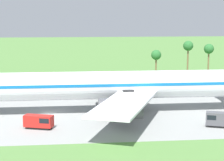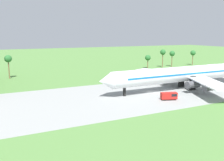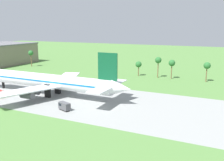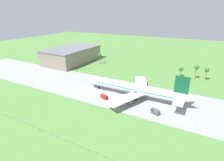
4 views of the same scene
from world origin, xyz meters
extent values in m
plane|color=#517F3D|center=(0.00, 0.00, 0.00)|extent=(600.00, 600.00, 0.00)
cube|color=gray|center=(0.00, 0.00, 0.01)|extent=(320.00, 44.00, 0.02)
cylinder|color=white|center=(13.58, -0.93, 6.10)|extent=(61.81, 6.02, 6.02)
cone|color=white|center=(-19.74, -0.93, 6.10)|extent=(4.82, 5.90, 5.90)
cube|color=#146BB7|center=(13.58, -0.93, 6.55)|extent=(52.54, 6.15, 0.60)
cube|color=white|center=(14.73, -13.90, 5.04)|extent=(16.98, 26.99, 0.44)
cube|color=white|center=(14.73, 12.04, 5.04)|extent=(16.98, 26.99, 0.44)
cylinder|color=#4C4C51|center=(12.79, -8.16, 3.29)|extent=(5.42, 2.71, 2.71)
cylinder|color=#4C4C51|center=(15.22, -14.18, 3.29)|extent=(5.42, 2.71, 2.71)
cylinder|color=#4C4C51|center=(12.79, 6.30, 3.29)|extent=(5.42, 2.71, 2.71)
cylinder|color=#4C4C51|center=(15.22, 12.33, 3.29)|extent=(5.42, 2.71, 2.71)
cube|color=black|center=(-12.38, -0.93, 2.75)|extent=(0.70, 0.90, 5.49)
cube|color=black|center=(16.67, -4.24, 2.75)|extent=(2.40, 1.20, 5.49)
cube|color=black|center=(16.67, 2.39, 2.75)|extent=(2.40, 1.20, 5.49)
cube|color=black|center=(-1.47, -12.15, 0.20)|extent=(4.94, 3.16, 0.40)
cube|color=#B21E19|center=(-1.47, -12.15, 1.49)|extent=(5.78, 3.61, 2.17)
cube|color=black|center=(-0.05, -12.62, 1.81)|extent=(2.44, 2.53, 0.90)
cylinder|color=brown|center=(-46.71, 54.98, 4.67)|extent=(0.56, 0.56, 9.34)
sphere|color=#28662D|center=(-46.71, 54.98, 9.94)|extent=(3.60, 3.60, 3.60)
cylinder|color=brown|center=(54.79, 54.98, 4.17)|extent=(0.56, 0.56, 8.34)
sphere|color=#28662D|center=(54.79, 54.98, 8.94)|extent=(3.60, 3.60, 3.60)
cylinder|color=brown|center=(47.06, 54.98, 4.74)|extent=(0.56, 0.56, 9.49)
sphere|color=#28662D|center=(47.06, 54.98, 10.09)|extent=(3.60, 3.60, 3.60)
cylinder|color=brown|center=(35.41, 54.98, 3.16)|extent=(0.56, 0.56, 6.32)
sphere|color=#28662D|center=(35.41, 54.98, 6.92)|extent=(3.60, 3.60, 3.60)
cylinder|color=brown|center=(73.14, 54.98, 4.06)|extent=(0.56, 0.56, 8.13)
sphere|color=#28662D|center=(73.14, 54.98, 8.73)|extent=(3.60, 3.60, 3.60)
camera|label=1|loc=(4.45, -86.85, 21.21)|focal=65.00mm
camera|label=2|loc=(-54.57, -76.96, 22.14)|focal=40.00mm
camera|label=3|loc=(83.04, -82.77, 28.91)|focal=40.00mm
camera|label=4|loc=(50.79, -98.49, 52.16)|focal=28.00mm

